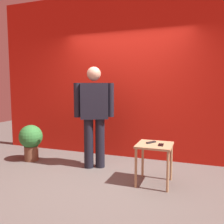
% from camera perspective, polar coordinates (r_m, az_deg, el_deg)
% --- Properties ---
extents(ground_plane, '(12.00, 12.00, 0.00)m').
position_cam_1_polar(ground_plane, '(3.70, -2.80, -16.31)').
color(ground_plane, '#59544F').
extents(back_wall_red, '(5.73, 0.12, 3.26)m').
position_cam_1_polar(back_wall_red, '(4.73, 3.64, 8.80)').
color(back_wall_red, red).
rests_on(back_wall_red, ground_plane).
extents(standing_person, '(0.67, 0.42, 1.75)m').
position_cam_1_polar(standing_person, '(4.07, -4.34, 0.01)').
color(standing_person, black).
rests_on(standing_person, ground_plane).
extents(side_table, '(0.50, 0.50, 0.59)m').
position_cam_1_polar(side_table, '(3.50, 10.22, -9.18)').
color(side_table, tan).
rests_on(side_table, ground_plane).
extents(cell_phone, '(0.08, 0.15, 0.01)m').
position_cam_1_polar(cell_phone, '(3.43, 11.73, -7.76)').
color(cell_phone, black).
rests_on(cell_phone, side_table).
extents(tv_remote, '(0.13, 0.17, 0.02)m').
position_cam_1_polar(tv_remote, '(3.53, 9.42, -7.23)').
color(tv_remote, black).
rests_on(tv_remote, side_table).
extents(potted_plant, '(0.44, 0.44, 0.69)m').
position_cam_1_polar(potted_plant, '(4.79, -19.00, -6.31)').
color(potted_plant, brown).
rests_on(potted_plant, ground_plane).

